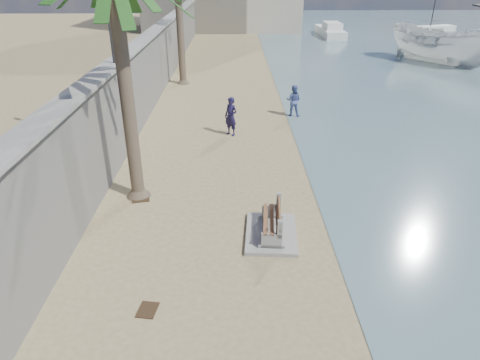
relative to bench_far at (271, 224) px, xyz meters
name	(u,v)px	position (x,y,z in m)	size (l,w,h in m)	color
seawall	(153,68)	(-5.57, 14.10, 1.37)	(0.45, 70.00, 3.50)	gray
wall_cap	(150,34)	(-5.57, 14.10, 3.17)	(0.80, 70.00, 0.12)	gray
bench_far	(271,224)	(0.00, 0.00, 0.00)	(1.55, 2.16, 0.87)	gray
person_a	(231,114)	(-1.17, 8.07, 0.61)	(0.72, 0.49, 1.99)	#181336
person_b	(294,99)	(1.96, 10.81, 0.49)	(0.84, 0.65, 1.74)	#4A5A9A
boat_cruiser	(442,43)	(15.05, 23.80, 1.17)	(3.31, 3.41, 3.89)	silver
yacht_far	(330,32)	(9.52, 38.82, -0.03)	(7.51, 2.10, 1.50)	silver
sailboat_west	(430,28)	(22.01, 42.28, 0.00)	(6.28, 3.19, 11.28)	silver
debris_c	(141,197)	(-4.12, 2.26, -0.36)	(0.70, 0.56, 0.03)	#382616
debris_d	(148,310)	(-2.97, -2.93, -0.36)	(0.50, 0.40, 0.03)	#382616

